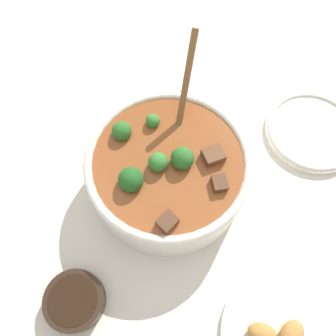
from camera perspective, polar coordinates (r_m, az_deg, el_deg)
name	(u,v)px	position (r m, az deg, el deg)	size (l,w,h in m)	color
ground_plane	(168,183)	(0.67, 0.00, -2.56)	(4.00, 4.00, 0.00)	silver
stew_bowl	(168,170)	(0.61, -0.02, -0.32)	(0.32, 0.30, 0.25)	white
condiment_bowl	(75,300)	(0.62, -15.95, -21.29)	(0.10, 0.10, 0.03)	black
empty_plate	(312,131)	(0.78, 23.84, 5.91)	(0.20, 0.20, 0.02)	silver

